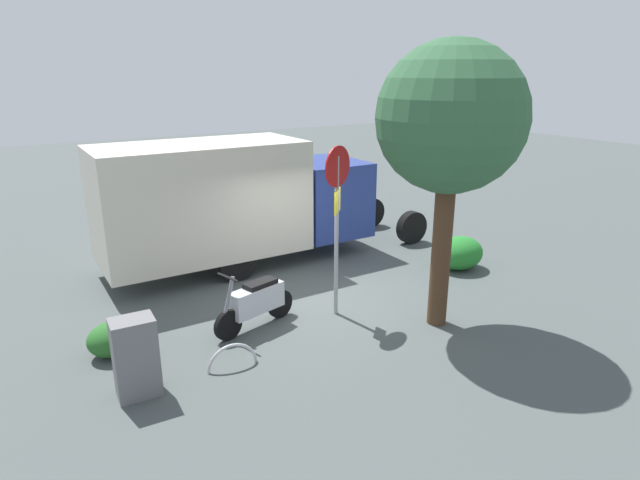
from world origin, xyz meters
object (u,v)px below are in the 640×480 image
motorcycle (256,302)px  street_tree (451,120)px  utility_cabinet (136,357)px  box_truck_near (239,198)px  bike_rack_hoop (233,367)px  stop_sign (337,205)px

motorcycle → street_tree: 4.71m
street_tree → utility_cabinet: street_tree is taller
box_truck_near → utility_cabinet: (3.57, 4.36, -1.05)m
box_truck_near → street_tree: size_ratio=1.64×
motorcycle → utility_cabinet: size_ratio=1.45×
bike_rack_hoop → street_tree: bearing=172.0°
bike_rack_hoop → utility_cabinet: bearing=-1.6°
box_truck_near → stop_sign: stop_sign is taller
box_truck_near → motorcycle: 3.70m
stop_sign → bike_rack_hoop: stop_sign is taller
street_tree → utility_cabinet: bearing=-6.3°
motorcycle → stop_sign: size_ratio=0.54×
street_tree → motorcycle: bearing=-28.7°
box_truck_near → street_tree: (-1.83, 4.95, 2.12)m
street_tree → utility_cabinet: (5.40, -0.60, -3.17)m
box_truck_near → stop_sign: (-0.42, 3.61, 0.55)m
box_truck_near → bike_rack_hoop: 5.15m
box_truck_near → bike_rack_hoop: size_ratio=9.87×
stop_sign → utility_cabinet: bearing=10.5°
utility_cabinet → bike_rack_hoop: bearing=178.4°
box_truck_near → bike_rack_hoop: bearing=-115.3°
motorcycle → utility_cabinet: utility_cabinet is taller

